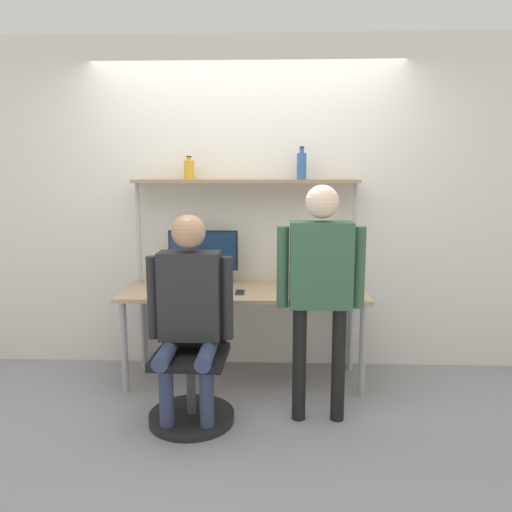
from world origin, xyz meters
The scene contains 12 objects.
ground_plane centered at (0.00, 0.00, 0.00)m, with size 12.00×12.00×0.00m, color gray.
wall_back centered at (0.00, 0.73, 1.35)m, with size 8.00×0.06×2.70m.
desk centered at (0.00, 0.36, 0.65)m, with size 1.87×0.68×0.72m.
shelf_unit centered at (0.00, 0.56, 1.35)m, with size 1.78×0.25×1.57m.
monitor centered at (-0.34, 0.55, 0.98)m, with size 0.56×0.17×0.44m.
laptop centered at (-0.29, 0.28, 0.79)m, with size 0.34×0.23×0.22m.
cell_phone centered at (-0.03, 0.25, 0.73)m, with size 0.07×0.15×0.01m.
office_chair centered at (-0.31, -0.32, 0.28)m, with size 0.56×0.56×0.92m.
person_seated centered at (-0.31, -0.36, 0.80)m, with size 0.55×0.47×1.36m.
person_standing centered at (0.53, -0.29, 0.98)m, with size 0.56×0.21×1.55m.
bottle_blue centered at (0.44, 0.56, 1.68)m, with size 0.08×0.08×0.26m.
bottle_amber centered at (-0.45, 0.56, 1.65)m, with size 0.08×0.08×0.18m.
Camera 1 is at (0.23, -3.41, 1.61)m, focal length 35.00 mm.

